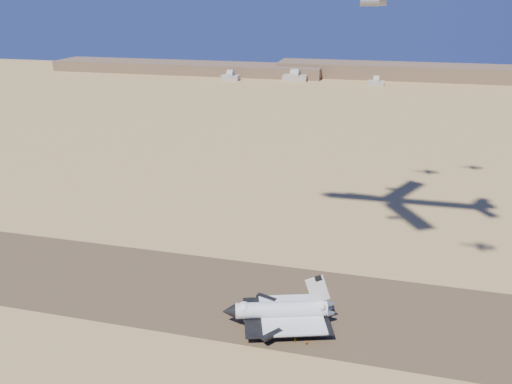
% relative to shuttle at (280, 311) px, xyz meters
% --- Properties ---
extents(ground, '(1200.00, 1200.00, 0.00)m').
position_rel_shuttle_xyz_m(ground, '(-20.33, 11.60, -4.77)').
color(ground, tan).
rests_on(ground, ground).
extents(runway, '(600.00, 50.00, 0.06)m').
position_rel_shuttle_xyz_m(runway, '(-20.33, 11.60, -4.74)').
color(runway, brown).
rests_on(runway, ground).
extents(ridgeline, '(960.00, 90.00, 18.00)m').
position_rel_shuttle_xyz_m(ridgeline, '(44.99, 538.90, 2.86)').
color(ridgeline, brown).
rests_on(ridgeline, ground).
extents(hangars, '(200.50, 29.50, 30.00)m').
position_rel_shuttle_xyz_m(hangars, '(-84.33, 490.03, 0.06)').
color(hangars, '#A5A092').
rests_on(hangars, ground).
extents(shuttle, '(36.40, 28.90, 17.75)m').
position_rel_shuttle_xyz_m(shuttle, '(0.00, 0.00, 0.00)').
color(shuttle, silver).
rests_on(shuttle, runway).
extents(crew_a, '(0.63, 0.78, 1.86)m').
position_rel_shuttle_xyz_m(crew_a, '(5.31, -5.65, -3.78)').
color(crew_a, orange).
rests_on(crew_a, runway).
extents(crew_b, '(0.84, 0.98, 1.75)m').
position_rel_shuttle_xyz_m(crew_b, '(6.38, -7.97, -3.84)').
color(crew_b, orange).
rests_on(crew_b, runway).
extents(crew_c, '(1.02, 1.01, 1.62)m').
position_rel_shuttle_xyz_m(crew_c, '(9.98, -8.73, -3.90)').
color(crew_c, orange).
rests_on(crew_c, runway).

